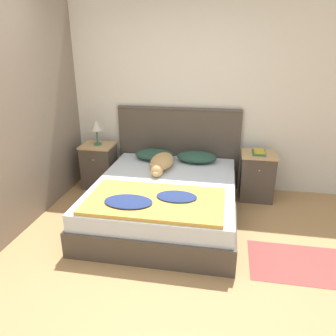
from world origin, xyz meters
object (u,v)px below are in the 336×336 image
object	(u,v)px
nightstand_left	(99,166)
dog	(162,162)
nightstand_right	(257,176)
pillow_left	(154,155)
bed	(165,200)
table_lamp	(96,126)
book_stack	(259,152)
pillow_right	(197,157)

from	to	relation	value
nightstand_left	dog	bearing A→B (deg)	-17.22
nightstand_right	pillow_left	size ratio (longest dim) A/B	1.18
pillow_left	dog	size ratio (longest dim) A/B	0.68
bed	table_lamp	world-z (taller)	table_lamp
book_stack	bed	bearing A→B (deg)	-146.21
nightstand_left	table_lamp	distance (m)	0.58
pillow_left	bed	bearing A→B (deg)	-68.83
nightstand_left	pillow_right	xyz separation A→B (m)	(1.40, 0.02, 0.21)
nightstand_left	pillow_right	size ratio (longest dim) A/B	1.18
table_lamp	nightstand_left	bearing A→B (deg)	90.00
bed	pillow_left	bearing A→B (deg)	111.17
nightstand_right	table_lamp	distance (m)	2.28
bed	pillow_left	xyz separation A→B (m)	(-0.29, 0.76, 0.30)
book_stack	table_lamp	bearing A→B (deg)	179.91
nightstand_left	pillow_right	bearing A→B (deg)	0.78
nightstand_left	book_stack	distance (m)	2.22
bed	pillow_left	distance (m)	0.86
bed	pillow_left	world-z (taller)	pillow_left
pillow_right	dog	distance (m)	0.53
pillow_right	table_lamp	bearing A→B (deg)	-179.21
nightstand_left	book_stack	size ratio (longest dim) A/B	2.75
pillow_left	nightstand_right	bearing A→B (deg)	-0.78
bed	nightstand_left	world-z (taller)	nightstand_left
nightstand_left	table_lamp	size ratio (longest dim) A/B	1.79
bed	dog	world-z (taller)	dog
bed	pillow_left	size ratio (longest dim) A/B	3.66
nightstand_right	pillow_left	distance (m)	1.41
nightstand_right	dog	bearing A→B (deg)	-166.16
bed	nightstand_right	world-z (taller)	nightstand_right
nightstand_right	pillow_left	bearing A→B (deg)	179.22
nightstand_right	book_stack	distance (m)	0.34
nightstand_left	pillow_right	world-z (taller)	nightstand_left
nightstand_left	dog	xyz separation A→B (m)	(0.98, -0.30, 0.22)
pillow_left	pillow_right	distance (m)	0.58
bed	book_stack	xyz separation A→B (m)	(1.09, 0.73, 0.43)
nightstand_right	pillow_right	distance (m)	0.84
pillow_left	pillow_right	xyz separation A→B (m)	(0.58, 0.00, 0.00)
bed	table_lamp	xyz separation A→B (m)	(-1.10, 0.74, 0.67)
nightstand_right	pillow_right	xyz separation A→B (m)	(-0.81, 0.02, 0.21)
pillow_left	dog	world-z (taller)	dog
bed	dog	distance (m)	0.55
pillow_left	table_lamp	bearing A→B (deg)	-178.64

